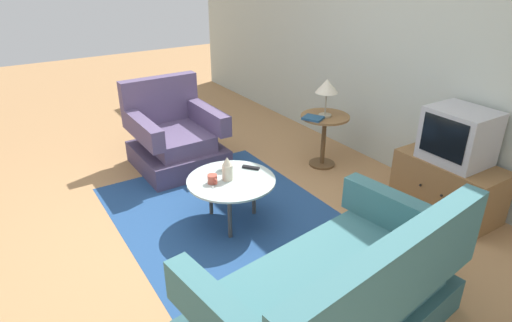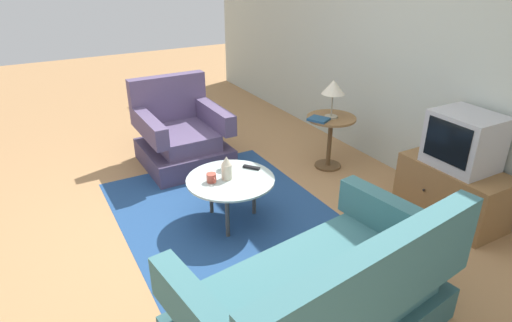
{
  "view_description": "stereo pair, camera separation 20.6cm",
  "coord_description": "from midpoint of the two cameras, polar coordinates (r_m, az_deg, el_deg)",
  "views": [
    {
      "loc": [
        2.88,
        -1.53,
        2.2
      ],
      "look_at": [
        -0.04,
        0.34,
        0.55
      ],
      "focal_mm": 30.48,
      "sensor_mm": 36.0,
      "label": 1
    },
    {
      "loc": [
        2.99,
        -1.35,
        2.2
      ],
      "look_at": [
        -0.04,
        0.34,
        0.55
      ],
      "focal_mm": 30.48,
      "sensor_mm": 36.0,
      "label": 2
    }
  ],
  "objects": [
    {
      "name": "tv_stand",
      "position": [
        4.39,
        25.61,
        -3.61
      ],
      "size": [
        0.94,
        0.5,
        0.51
      ],
      "color": "olive",
      "rests_on": "ground"
    },
    {
      "name": "armchair",
      "position": [
        5.04,
        -8.67,
        3.15
      ],
      "size": [
        0.96,
        0.91,
        0.95
      ],
      "rotation": [
        0.0,
        0.0,
        -1.56
      ],
      "color": "#4B3E5C",
      "rests_on": "ground"
    },
    {
      "name": "side_table",
      "position": [
        4.9,
        10.92,
        3.87
      ],
      "size": [
        0.54,
        0.54,
        0.6
      ],
      "color": "olive",
      "rests_on": "ground"
    },
    {
      "name": "coffee_table",
      "position": [
        3.81,
        -1.83,
        -2.82
      ],
      "size": [
        0.78,
        0.78,
        0.43
      ],
      "color": "#B2C6C1",
      "rests_on": "ground"
    },
    {
      "name": "ground_plane",
      "position": [
        3.94,
        -2.51,
        -8.52
      ],
      "size": [
        16.0,
        16.0,
        0.0
      ],
      "primitive_type": "plane",
      "color": "#AD7F51"
    },
    {
      "name": "television",
      "position": [
        4.2,
        26.96,
        2.4
      ],
      "size": [
        0.53,
        0.46,
        0.49
      ],
      "color": "#B7B7BC",
      "rests_on": "tv_stand"
    },
    {
      "name": "vase",
      "position": [
        3.74,
        -2.32,
        -0.97
      ],
      "size": [
        0.09,
        0.09,
        0.22
      ],
      "color": "beige",
      "rests_on": "coffee_table"
    },
    {
      "name": "book",
      "position": [
        4.71,
        9.47,
        5.41
      ],
      "size": [
        0.26,
        0.24,
        0.03
      ],
      "rotation": [
        0.0,
        0.0,
        0.46
      ],
      "color": "navy",
      "rests_on": "side_table"
    },
    {
      "name": "bowl",
      "position": [
        3.94,
        -2.51,
        -0.81
      ],
      "size": [
        0.12,
        0.12,
        0.05
      ],
      "color": "silver",
      "rests_on": "coffee_table"
    },
    {
      "name": "area_rug",
      "position": [
        4.01,
        -1.74,
        -7.81
      ],
      "size": [
        2.6,
        1.85,
        0.0
      ],
      "primitive_type": "cube",
      "color": "navy",
      "rests_on": "ground"
    },
    {
      "name": "tv_remote_dark",
      "position": [
        3.97,
        0.88,
        -0.87
      ],
      "size": [
        0.15,
        0.13,
        0.02
      ],
      "rotation": [
        0.0,
        0.0,
        3.81
      ],
      "color": "black",
      "rests_on": "coffee_table"
    },
    {
      "name": "back_wall",
      "position": [
        4.78,
        22.46,
        13.34
      ],
      "size": [
        9.0,
        0.12,
        2.7
      ],
      "primitive_type": "cube",
      "color": "#B2BCB2",
      "rests_on": "ground"
    },
    {
      "name": "couch",
      "position": [
        2.82,
        10.78,
        -17.69
      ],
      "size": [
        1.18,
        1.8,
        0.92
      ],
      "rotation": [
        0.0,
        0.0,
        1.71
      ],
      "color": "#325C60",
      "rests_on": "ground"
    },
    {
      "name": "mug",
      "position": [
        3.73,
        -4.29,
        -2.25
      ],
      "size": [
        0.13,
        0.08,
        0.08
      ],
      "color": "#B74C3D",
      "rests_on": "coffee_table"
    },
    {
      "name": "table_lamp",
      "position": [
        4.73,
        11.36,
        9.32
      ],
      "size": [
        0.25,
        0.25,
        0.42
      ],
      "color": "#9E937A",
      "rests_on": "side_table"
    }
  ]
}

